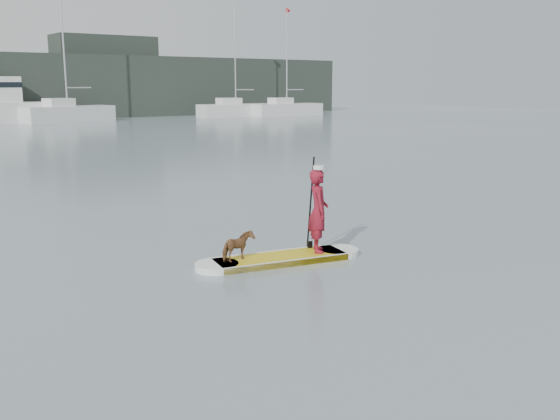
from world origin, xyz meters
TOP-DOWN VIEW (x-y plane):
  - ground at (0.00, 0.00)m, footprint 140.00×140.00m
  - paddleboard at (0.59, 0.35)m, footprint 3.24×1.35m
  - paddler at (1.38, 0.17)m, footprint 0.63×0.70m
  - white_cap at (1.38, 0.17)m, footprint 0.22×0.22m
  - dog at (-0.22, 0.53)m, footprint 0.68×0.41m
  - paddle at (1.41, 0.45)m, footprint 0.10×0.30m
  - sailboat_e at (11.30, 46.06)m, footprint 8.18×3.94m
  - sailboat_f at (28.11, 45.48)m, footprint 7.97×2.75m
  - shore_building_east at (18.00, 54.00)m, footprint 10.00×4.00m
  - sailboat_g at (33.10, 43.51)m, footprint 7.86×2.40m

SIDE VIEW (x-z plane):
  - ground at x=0.00m, z-range 0.00..0.00m
  - paddleboard at x=0.59m, z-range 0.00..0.12m
  - dog at x=-0.22m, z-range 0.12..0.66m
  - sailboat_g at x=33.10m, z-range -4.59..6.15m
  - sailboat_f at x=28.11m, z-range -5.09..6.67m
  - paddle at x=1.41m, z-range -0.20..1.80m
  - sailboat_e at x=11.30m, z-range -4.87..6.50m
  - paddler at x=1.38m, z-range 0.12..1.72m
  - white_cap at x=1.38m, z-range 1.72..1.79m
  - shore_building_east at x=18.00m, z-range 0.00..8.00m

